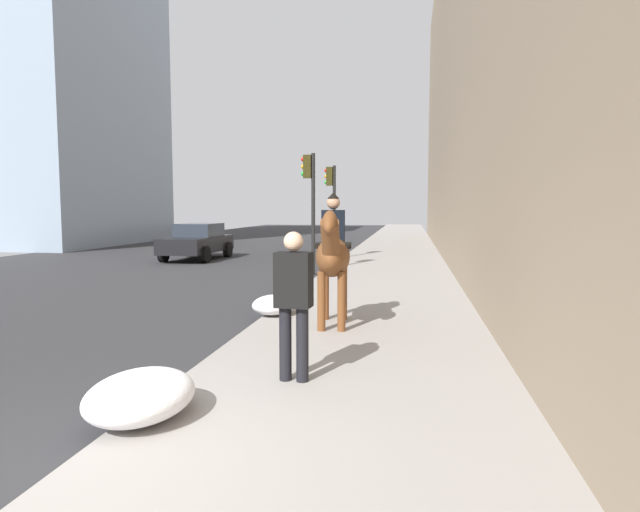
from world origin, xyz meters
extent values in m
cube|color=gray|center=(0.00, -1.94, 0.06)|extent=(120.00, 3.89, 0.12)
cube|color=#8C9EB2|center=(24.96, 18.00, 11.60)|extent=(12.00, 10.00, 23.20)
ellipsoid|color=brown|center=(5.34, -1.36, 1.27)|extent=(1.54, 0.69, 0.66)
cylinder|color=brown|center=(4.90, -1.56, 0.60)|extent=(0.13, 0.13, 0.95)
cylinder|color=brown|center=(4.87, -1.24, 0.60)|extent=(0.13, 0.13, 0.95)
cylinder|color=brown|center=(5.80, -1.48, 0.60)|extent=(0.13, 0.13, 0.95)
cylinder|color=brown|center=(5.77, -1.16, 0.60)|extent=(0.13, 0.13, 0.95)
cylinder|color=brown|center=(4.57, -1.43, 1.62)|extent=(0.65, 0.33, 0.68)
ellipsoid|color=brown|center=(4.36, -1.44, 1.87)|extent=(0.64, 0.27, 0.49)
cylinder|color=black|center=(6.05, -1.30, 1.17)|extent=(0.29, 0.12, 0.55)
cube|color=black|center=(5.39, -1.36, 1.45)|extent=(0.49, 0.64, 0.08)
cube|color=black|center=(5.39, -1.36, 1.77)|extent=(0.31, 0.40, 0.55)
sphere|color=tan|center=(5.39, -1.36, 2.16)|extent=(0.22, 0.22, 0.22)
cone|color=black|center=(5.39, -1.36, 2.28)|extent=(0.22, 0.22, 0.10)
cylinder|color=black|center=(2.34, -1.23, 0.54)|extent=(0.14, 0.14, 0.85)
cylinder|color=black|center=(2.33, -1.43, 0.54)|extent=(0.14, 0.14, 0.85)
cube|color=black|center=(2.33, -1.33, 1.28)|extent=(0.29, 0.42, 0.62)
sphere|color=#D8AD8C|center=(2.33, -1.33, 1.71)|extent=(0.22, 0.22, 0.22)
cube|color=black|center=(17.07, 5.77, 0.62)|extent=(4.05, 1.71, 0.60)
cube|color=#262D38|center=(17.32, 5.77, 1.18)|extent=(1.88, 1.49, 0.52)
cylinder|color=black|center=(15.81, 4.95, 0.32)|extent=(0.64, 0.23, 0.64)
cylinder|color=black|center=(15.83, 6.62, 0.32)|extent=(0.64, 0.23, 0.64)
cylinder|color=black|center=(18.32, 4.92, 0.32)|extent=(0.64, 0.23, 0.64)
cylinder|color=black|center=(18.33, 6.60, 0.32)|extent=(0.64, 0.23, 0.64)
cylinder|color=black|center=(12.93, 0.32, 1.86)|extent=(0.12, 0.12, 3.73)
cube|color=#2D280C|center=(12.93, 0.50, 3.33)|extent=(0.20, 0.24, 0.70)
sphere|color=red|center=(12.93, 0.63, 3.55)|extent=(0.14, 0.14, 0.14)
sphere|color=orange|center=(12.93, 0.63, 3.33)|extent=(0.14, 0.14, 0.14)
sphere|color=green|center=(12.93, 0.63, 3.11)|extent=(0.14, 0.14, 0.14)
cylinder|color=black|center=(17.04, 0.24, 1.83)|extent=(0.12, 0.12, 3.66)
cube|color=#2D280C|center=(17.04, 0.42, 3.26)|extent=(0.20, 0.24, 0.70)
sphere|color=red|center=(17.04, 0.55, 3.48)|extent=(0.14, 0.14, 0.14)
sphere|color=orange|center=(17.04, 0.55, 3.26)|extent=(0.14, 0.14, 0.14)
sphere|color=green|center=(17.04, 0.55, 3.04)|extent=(0.14, 0.14, 0.14)
ellipsoid|color=white|center=(1.02, -0.15, 0.33)|extent=(1.24, 0.95, 0.43)
ellipsoid|color=white|center=(6.08, -0.15, 0.29)|extent=(1.01, 0.78, 0.35)
camera|label=1|loc=(-3.61, -2.61, 2.09)|focal=30.71mm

